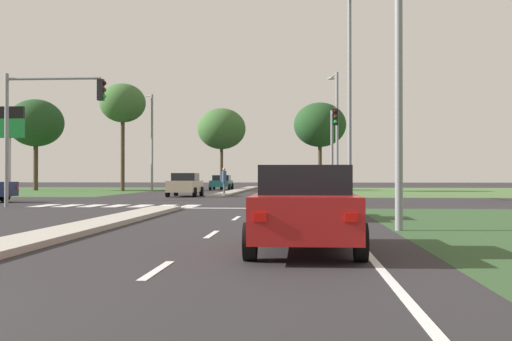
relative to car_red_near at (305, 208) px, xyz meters
name	(u,v)px	position (x,y,z in m)	size (l,w,h in m)	color
ground_plane	(197,202)	(-5.71, 22.98, -0.82)	(200.00, 200.00, 0.00)	#282628
median_island_near	(78,229)	(-5.71, 3.98, -0.75)	(1.20, 22.00, 0.14)	#ADA89E
median_island_far	(240,190)	(-5.71, 47.98, -0.75)	(1.20, 36.00, 0.14)	gray
lane_dash_near	(157,270)	(-2.21, -2.65, -0.81)	(0.14, 2.00, 0.01)	silver
lane_dash_second	(212,234)	(-2.21, 3.35, -0.81)	(0.14, 2.00, 0.01)	silver
lane_dash_third	(236,218)	(-2.21, 9.35, -0.81)	(0.14, 2.00, 0.01)	silver
lane_dash_fourth	(250,209)	(-2.21, 15.35, -0.81)	(0.14, 2.00, 0.01)	silver
lane_dash_fifth	(259,203)	(-2.21, 21.35, -0.81)	(0.14, 2.00, 0.01)	silver
edge_line_right	(347,230)	(1.14, 4.98, -0.81)	(0.14, 24.00, 0.01)	silver
stop_bar_near	(258,208)	(-1.91, 15.98, -0.81)	(6.40, 0.50, 0.01)	silver
crosswalk_bar_near	(44,206)	(-12.11, 17.78, -0.81)	(0.70, 2.80, 0.01)	silver
crosswalk_bar_second	(68,206)	(-10.96, 17.78, -0.81)	(0.70, 2.80, 0.01)	silver
crosswalk_bar_third	(92,206)	(-9.81, 17.78, -0.81)	(0.70, 2.80, 0.01)	silver
crosswalk_bar_fourth	(117,206)	(-8.66, 17.78, -0.81)	(0.70, 2.80, 0.01)	silver
crosswalk_bar_fifth	(141,206)	(-7.51, 17.78, -0.81)	(0.70, 2.80, 0.01)	silver
crosswalk_bar_sixth	(165,206)	(-6.36, 17.78, -0.81)	(0.70, 2.80, 0.01)	silver
crosswalk_bar_seventh	(190,206)	(-5.21, 17.78, -0.81)	(0.70, 2.80, 0.01)	silver
car_red_near	(305,208)	(0.00, 0.00, 0.00)	(2.05, 4.62, 1.60)	#A31919
car_silver_second	(304,195)	(0.02, 9.65, -0.05)	(1.94, 4.31, 1.50)	#B7B7BC
car_beige_third	(185,184)	(-7.95, 31.92, -0.01)	(2.03, 4.59, 1.59)	#BCAD8E
car_teal_fifth	(221,182)	(-8.00, 52.74, -0.07)	(2.08, 4.37, 1.46)	#19565B
traffic_signal_far_right	(333,136)	(1.89, 27.97, 3.00)	(0.32, 4.49, 5.56)	gray
traffic_signal_near_left	(42,115)	(-11.70, 16.38, 3.31)	(4.67, 0.32, 6.02)	gray
street_lamp_near	(394,50)	(2.31, 4.65, 3.83)	(1.66, 1.34, 8.28)	gray
street_lamp_second	(350,90)	(2.44, 21.77, 5.04)	(0.56, 2.47, 10.56)	gray
street_lamp_third	(336,127)	(2.41, 34.10, 4.03)	(0.71, 1.88, 8.68)	gray
street_lamp_fourth	(151,137)	(-14.00, 47.86, 4.18)	(1.63, 1.40, 8.96)	gray
pedestrian_at_median	(224,178)	(-5.63, 34.86, 0.45)	(0.34, 0.34, 1.85)	#4C4C4C
fuel_price_totem	(9,132)	(-16.82, 24.28, 3.10)	(1.80, 0.24, 5.39)	silver
treeline_near	(36,123)	(-25.30, 48.60, 5.59)	(5.29, 5.29, 8.69)	#423323
treeline_second	(123,104)	(-16.34, 46.61, 7.17)	(4.18, 4.18, 9.83)	#423323
treeline_third	(222,129)	(-7.88, 51.79, 5.19)	(4.74, 4.74, 8.04)	#423323
treeline_fourth	(320,125)	(1.62, 47.26, 5.18)	(4.73, 4.73, 8.02)	#423323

